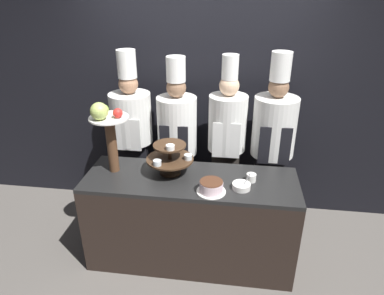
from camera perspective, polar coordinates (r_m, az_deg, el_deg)
The scene contains 12 objects.
ground_plane at distance 3.29m, azimuth -1.05°, elevation -21.31°, with size 14.00×14.00×0.00m, color #5B5651.
wall_back at distance 3.69m, azimuth 1.90°, elevation 9.84°, with size 10.00×0.06×2.80m.
buffet_counter at distance 3.22m, azimuth -0.24°, elevation -11.88°, with size 1.86×0.63×0.88m.
tiered_stand at distance 2.99m, azimuth -3.71°, elevation -1.51°, with size 0.42×0.42×0.32m.
fruit_pedestal at distance 2.99m, azimuth -13.94°, elevation 3.47°, with size 0.34×0.34×0.66m.
cake_round at distance 2.78m, azimuth 3.22°, elevation -6.57°, with size 0.24×0.24×0.10m.
cup_white at distance 2.96m, azimuth 9.84°, elevation -4.98°, with size 0.08×0.08×0.07m.
serving_bowl_near at distance 2.85m, azimuth 8.23°, elevation -6.38°, with size 0.15×0.15×0.15m.
chef_left at distance 3.60m, azimuth -9.91°, elevation 2.15°, with size 0.42×0.42×1.85m.
chef_center_left at distance 3.50m, azimuth -2.48°, elevation 1.48°, with size 0.40×0.40×1.80m.
chef_center_right at distance 3.44m, azimuth 5.80°, elevation 1.36°, with size 0.37×0.37×1.83m.
chef_right at distance 3.46m, azimuth 13.28°, elevation 0.97°, with size 0.42×0.42×1.87m.
Camera 1 is at (0.36, -2.22, 2.40)m, focal length 32.00 mm.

